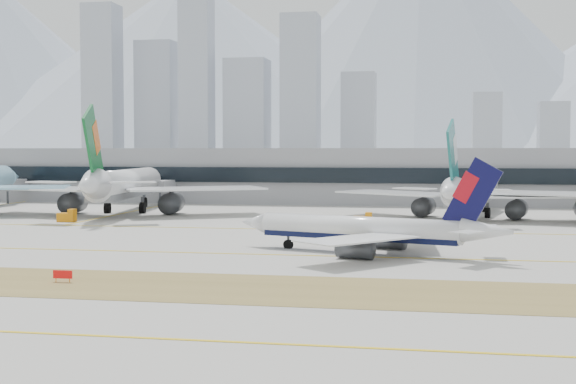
% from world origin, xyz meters
% --- Properties ---
extents(ground, '(3000.00, 3000.00, 0.00)m').
position_xyz_m(ground, '(0.00, 0.00, 0.00)').
color(ground, '#9F9B94').
rests_on(ground, ground).
extents(apron_markings, '(360.00, 122.22, 0.06)m').
position_xyz_m(apron_markings, '(0.00, -53.95, 0.02)').
color(apron_markings, olive).
rests_on(apron_markings, ground).
extents(taxiing_airliner, '(39.78, 33.79, 13.76)m').
position_xyz_m(taxiing_airliner, '(20.89, -1.58, 3.32)').
color(taxiing_airliner, white).
rests_on(taxiing_airliner, ground).
extents(widebody_eva, '(66.44, 65.54, 23.89)m').
position_xyz_m(widebody_eva, '(-40.02, 59.50, 6.35)').
color(widebody_eva, white).
rests_on(widebody_eva, ground).
extents(widebody_cathay, '(56.90, 56.52, 20.71)m').
position_xyz_m(widebody_cathay, '(37.34, 62.50, 5.51)').
color(widebody_cathay, white).
rests_on(widebody_cathay, ground).
extents(terminal, '(280.00, 43.10, 15.00)m').
position_xyz_m(terminal, '(0.00, 114.84, 7.50)').
color(terminal, gray).
rests_on(terminal, ground).
extents(hold_sign_left, '(2.20, 0.15, 1.35)m').
position_xyz_m(hold_sign_left, '(-9.97, -32.00, 0.88)').
color(hold_sign_left, red).
rests_on(hold_sign_left, ground).
extents(gse_b, '(3.55, 2.00, 2.60)m').
position_xyz_m(gse_b, '(-43.11, 37.49, 1.05)').
color(gse_b, orange).
rests_on(gse_b, ground).
extents(gse_c, '(3.55, 2.00, 2.60)m').
position_xyz_m(gse_c, '(16.44, 39.97, 1.05)').
color(gse_c, orange).
rests_on(gse_c, ground).
extents(city_skyline, '(342.00, 49.80, 140.00)m').
position_xyz_m(city_skyline, '(-106.76, 453.42, 49.80)').
color(city_skyline, '#9CA3B2').
rests_on(city_skyline, ground).
extents(mountain_ridge, '(2830.00, 1120.00, 470.00)m').
position_xyz_m(mountain_ridge, '(33.00, 1404.14, 181.85)').
color(mountain_ridge, '#9EA8B7').
rests_on(mountain_ridge, ground).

